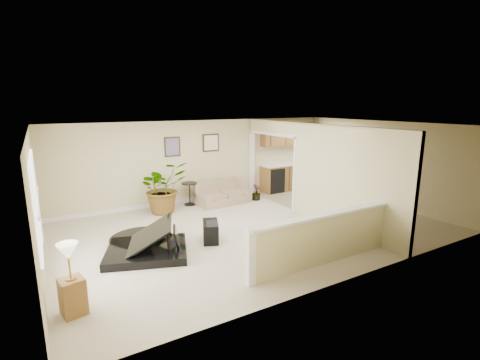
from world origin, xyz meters
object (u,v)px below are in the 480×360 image
piano (142,224)px  accent_table (189,191)px  piano_bench (210,231)px  loveseat (221,192)px  small_plant (256,193)px  palm_plant (163,188)px  lamp_stand (71,285)px

piano → accent_table: 3.47m
accent_table → piano_bench: bearing=-103.0°
loveseat → small_plant: (1.12, -0.26, -0.12)m
loveseat → accent_table: 0.97m
piano → accent_table: bearing=71.6°
accent_table → loveseat: bearing=-17.1°
piano → palm_plant: piano is taller
piano_bench → palm_plant: bearing=95.3°
small_plant → piano_bench: bearing=-139.3°
loveseat → accent_table: loveseat is taller
piano_bench → lamp_stand: lamp_stand is taller
loveseat → accent_table: (-0.92, 0.28, 0.10)m
loveseat → piano_bench: bearing=-125.8°
piano → palm_plant: 2.72m
lamp_stand → palm_plant: bearing=56.7°
loveseat → accent_table: size_ratio=2.34×
accent_table → palm_plant: (-0.90, -0.31, 0.27)m
piano → lamp_stand: (-1.43, -1.63, -0.16)m
piano → palm_plant: bearing=82.6°
accent_table → lamp_stand: size_ratio=0.63×
piano_bench → palm_plant: size_ratio=0.44×
piano_bench → lamp_stand: size_ratio=0.60×
small_plant → lamp_stand: lamp_stand is taller
accent_table → lamp_stand: (-3.57, -4.37, 0.02)m
loveseat → palm_plant: size_ratio=1.08×
piano_bench → small_plant: bearing=40.7°
piano_bench → loveseat: (1.58, 2.58, 0.12)m
palm_plant → small_plant: size_ratio=3.01×
accent_table → small_plant: accent_table is taller
piano_bench → palm_plant: (-0.24, 2.55, 0.49)m
small_plant → lamp_stand: size_ratio=0.45×
palm_plant → lamp_stand: bearing=-123.3°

